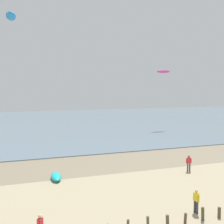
{
  "coord_description": "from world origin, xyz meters",
  "views": [
    {
      "loc": [
        -6.08,
        -11.7,
        8.85
      ],
      "look_at": [
        1.6,
        10.53,
        6.76
      ],
      "focal_mm": 45.63,
      "sensor_mm": 36.0,
      "label": 1
    }
  ],
  "objects_px": {
    "person_mid_beach": "(196,200)",
    "kite_aloft_4": "(163,72)",
    "grounded_kite": "(56,177)",
    "person_nearest_camera": "(189,163)",
    "kite_aloft_6": "(11,16)"
  },
  "relations": [
    {
      "from": "kite_aloft_4",
      "to": "kite_aloft_6",
      "type": "distance_m",
      "value": 34.83
    },
    {
      "from": "person_nearest_camera",
      "to": "kite_aloft_6",
      "type": "bearing_deg",
      "value": 146.12
    },
    {
      "from": "person_nearest_camera",
      "to": "person_mid_beach",
      "type": "distance_m",
      "value": 10.11
    },
    {
      "from": "grounded_kite",
      "to": "kite_aloft_4",
      "type": "height_order",
      "value": "kite_aloft_4"
    },
    {
      "from": "person_nearest_camera",
      "to": "kite_aloft_4",
      "type": "xyz_separation_m",
      "value": [
        12.8,
        28.49,
        11.13
      ]
    },
    {
      "from": "kite_aloft_6",
      "to": "person_nearest_camera",
      "type": "bearing_deg",
      "value": 50.64
    },
    {
      "from": "grounded_kite",
      "to": "kite_aloft_6",
      "type": "height_order",
      "value": "kite_aloft_6"
    },
    {
      "from": "person_mid_beach",
      "to": "kite_aloft_4",
      "type": "xyz_separation_m",
      "value": [
        18.05,
        37.13,
        11.13
      ]
    },
    {
      "from": "grounded_kite",
      "to": "kite_aloft_4",
      "type": "bearing_deg",
      "value": 138.72
    },
    {
      "from": "person_mid_beach",
      "to": "grounded_kite",
      "type": "relative_size",
      "value": 0.66
    },
    {
      "from": "person_nearest_camera",
      "to": "grounded_kite",
      "type": "height_order",
      "value": "person_nearest_camera"
    },
    {
      "from": "person_nearest_camera",
      "to": "kite_aloft_4",
      "type": "relative_size",
      "value": 0.54
    },
    {
      "from": "person_nearest_camera",
      "to": "grounded_kite",
      "type": "xyz_separation_m",
      "value": [
        -13.5,
        1.99,
        -0.66
      ]
    },
    {
      "from": "kite_aloft_4",
      "to": "kite_aloft_6",
      "type": "bearing_deg",
      "value": 25.45
    },
    {
      "from": "person_nearest_camera",
      "to": "person_mid_beach",
      "type": "height_order",
      "value": "same"
    }
  ]
}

